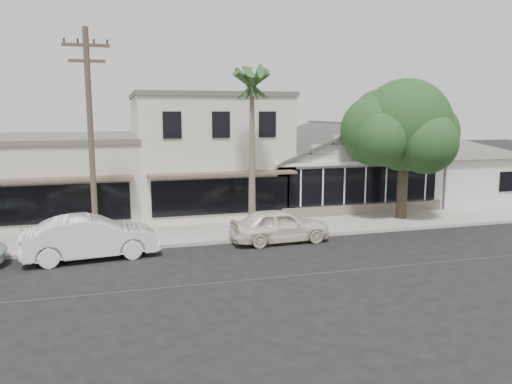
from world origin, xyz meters
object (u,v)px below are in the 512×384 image
object	(u,v)px
car_1	(91,237)
shade_tree	(402,128)
utility_pole	(91,136)
car_0	(280,225)

from	to	relation	value
car_1	shade_tree	size ratio (longest dim) A/B	0.70
utility_pole	shade_tree	distance (m)	15.50
car_1	shade_tree	xyz separation A→B (m)	(15.52, 3.03, 4.04)
utility_pole	shade_tree	world-z (taller)	utility_pole
car_1	shade_tree	bearing A→B (deg)	-85.76
car_1	shade_tree	world-z (taller)	shade_tree
car_0	shade_tree	bearing A→B (deg)	-72.75
car_0	shade_tree	size ratio (longest dim) A/B	0.59
utility_pole	car_1	world-z (taller)	utility_pole
utility_pole	car_1	distance (m)	4.06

